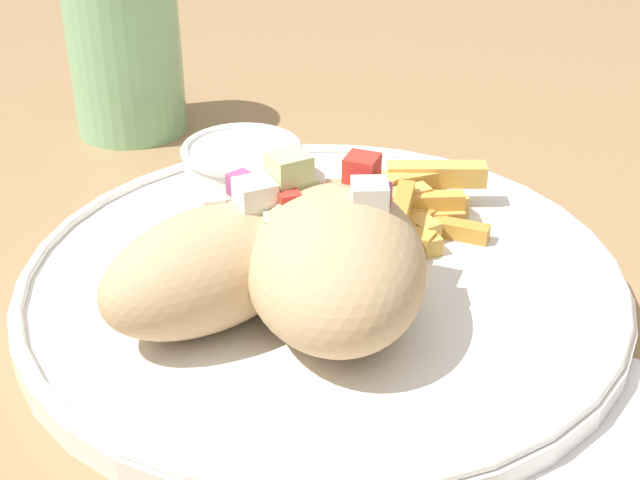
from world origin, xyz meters
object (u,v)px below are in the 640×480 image
(plate, at_px, (320,280))
(pita_sandwich_near, at_px, (335,261))
(pita_sandwich_far, at_px, (213,265))
(sauce_ramekin, at_px, (243,174))
(water_glass, at_px, (127,65))
(fries_pile, at_px, (390,210))

(plate, distance_m, pita_sandwich_near, 0.06)
(pita_sandwich_far, height_order, sauce_ramekin, pita_sandwich_far)
(pita_sandwich_far, bearing_deg, water_glass, 68.42)
(pita_sandwich_far, distance_m, fries_pile, 0.12)
(pita_sandwich_near, relative_size, sauce_ramekin, 2.10)
(sauce_ramekin, bearing_deg, pita_sandwich_near, -124.33)
(plate, xyz_separation_m, fries_pile, (0.06, -0.01, 0.02))
(pita_sandwich_near, distance_m, water_glass, 0.30)
(plate, bearing_deg, pita_sandwich_near, -139.38)
(pita_sandwich_near, relative_size, pita_sandwich_far, 1.13)
(pita_sandwich_far, relative_size, sauce_ramekin, 1.85)
(pita_sandwich_near, relative_size, water_glass, 1.34)
(fries_pile, xyz_separation_m, sauce_ramekin, (-0.02, 0.08, 0.01))
(pita_sandwich_far, xyz_separation_m, water_glass, (0.18, 0.21, 0.01))
(sauce_ramekin, xyz_separation_m, water_glass, (0.08, 0.16, 0.01))
(plate, distance_m, water_glass, 0.26)
(sauce_ramekin, bearing_deg, fries_pile, -73.92)
(water_glass, bearing_deg, fries_pile, -103.40)
(sauce_ramekin, distance_m, water_glass, 0.18)
(pita_sandwich_far, bearing_deg, plate, -3.08)
(pita_sandwich_near, bearing_deg, pita_sandwich_far, 83.79)
(plate, relative_size, pita_sandwich_near, 2.15)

